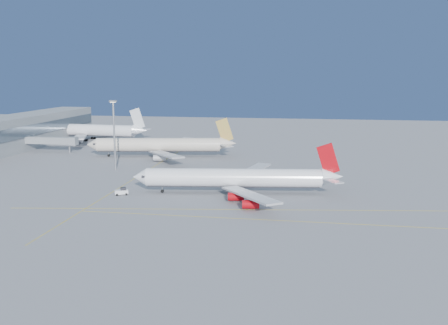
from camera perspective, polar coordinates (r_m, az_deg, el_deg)
ground at (r=134.23m, az=2.39°, el=-4.71°), size 500.00×500.00×0.00m
terminal at (r=251.97m, az=-21.89°, el=3.37°), size 18.40×110.00×15.00m
jet_bridge at (r=230.23m, az=-18.87°, el=2.38°), size 23.60×3.60×6.90m
taxiway_lines at (r=142.72m, az=-3.17°, el=-3.80°), size 118.86×140.00×0.02m
airliner_virgin at (r=144.10m, az=1.60°, el=-1.80°), size 60.96×54.35×15.05m
airliner_etihad at (r=208.33m, az=-7.12°, el=2.01°), size 62.12×56.77×16.26m
airliner_third at (r=266.12m, az=-15.11°, el=3.59°), size 64.12×58.98×17.19m
pushback_tug at (r=146.23m, az=-11.61°, el=-3.26°), size 4.21×3.51×2.12m
light_mast at (r=181.52m, az=-12.45°, el=3.73°), size 2.16×2.16×24.94m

